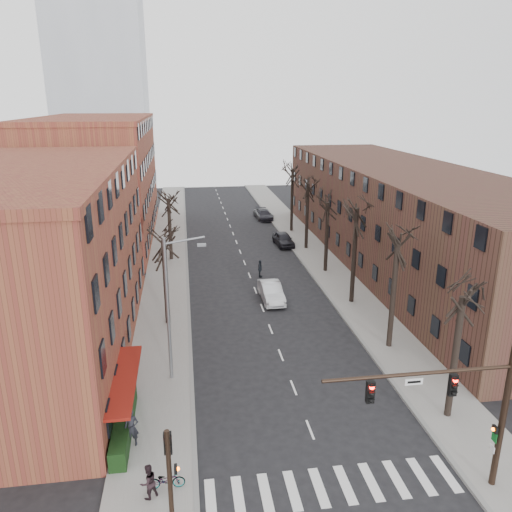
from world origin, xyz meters
name	(u,v)px	position (x,y,z in m)	size (l,w,h in m)	color
ground	(332,486)	(0.00, 0.00, 0.00)	(160.00, 160.00, 0.00)	black
sidewalk_left	(168,257)	(-8.00, 35.00, 0.07)	(4.00, 90.00, 0.15)	gray
sidewalk_right	(312,251)	(8.00, 35.00, 0.07)	(4.00, 90.00, 0.15)	gray
building_left_near	(31,267)	(-16.00, 15.00, 6.00)	(12.00, 26.00, 12.00)	brown
building_left_far	(99,182)	(-16.00, 44.00, 7.00)	(12.00, 28.00, 14.00)	brown
building_right	(401,216)	(16.00, 30.00, 5.00)	(12.00, 50.00, 10.00)	#462720
office_tower	(96,28)	(-22.00, 95.00, 30.00)	(18.00, 18.00, 60.00)	#B2B7BF
awning_left	(129,422)	(-9.40, 6.00, 0.00)	(1.20, 7.00, 0.15)	maroon
hedge	(124,424)	(-9.50, 5.00, 0.65)	(0.80, 6.00, 1.00)	black
tree_right_a	(447,417)	(7.60, 4.00, 0.00)	(5.20, 5.20, 10.00)	black
tree_right_b	(389,347)	(7.60, 12.00, 0.00)	(5.20, 5.20, 10.80)	black
tree_right_c	(351,303)	(7.60, 20.00, 0.00)	(5.20, 5.20, 11.60)	black
tree_right_d	(325,272)	(7.60, 28.00, 0.00)	(5.20, 5.20, 10.00)	black
tree_right_e	(306,249)	(7.60, 36.00, 0.00)	(5.20, 5.20, 10.80)	black
tree_right_f	(291,231)	(7.60, 44.00, 0.00)	(5.20, 5.20, 11.60)	black
tree_left_a	(168,324)	(-7.60, 18.00, 0.00)	(5.20, 5.20, 9.50)	black
tree_left_b	(172,260)	(-7.60, 34.00, 0.00)	(5.20, 5.20, 9.50)	black
signal_mast_arm	(472,403)	(5.45, -1.00, 4.40)	(8.14, 0.30, 7.20)	black
signal_pole_left	(169,469)	(-6.99, -0.95, 2.61)	(0.47, 0.44, 4.40)	black
streetlight	(170,304)	(-7.03, 10.00, 5.01)	(2.45, 0.22, 9.03)	slate
silver_sedan	(271,292)	(1.00, 21.47, 0.78)	(1.65, 4.73, 1.56)	#B3B6BA
parked_car_near	(283,239)	(5.30, 37.76, 0.78)	(1.84, 4.57, 1.56)	black
parked_car_mid	(264,215)	(5.14, 51.17, 0.68)	(1.90, 4.68, 1.36)	black
parked_car_far	(263,214)	(5.19, 51.83, 0.66)	(2.20, 4.77, 1.33)	slate
pedestrian_a	(131,428)	(-8.99, 3.96, 1.12)	(0.71, 0.47, 1.94)	black
pedestrian_b	(148,482)	(-7.99, 0.34, 0.96)	(0.78, 0.61, 1.61)	black
pedestrian_crossing	(260,269)	(0.94, 27.39, 0.86)	(1.00, 0.42, 1.71)	black
bicycle	(166,480)	(-7.27, 0.79, 0.58)	(0.57, 1.64, 0.86)	gray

